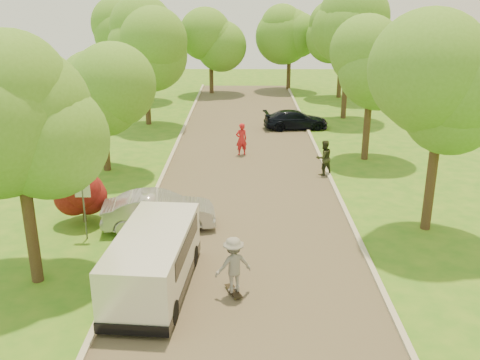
{
  "coord_description": "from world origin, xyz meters",
  "views": [
    {
      "loc": [
        -0.1,
        -13.61,
        8.46
      ],
      "look_at": [
        -0.25,
        6.8,
        1.3
      ],
      "focal_mm": 40.0,
      "sensor_mm": 36.0,
      "label": 1
    }
  ],
  "objects_px": {
    "silver_sedan": "(159,211)",
    "person_striped": "(241,139)",
    "street_sign": "(83,199)",
    "skateboarder": "(233,265)",
    "minivan": "(154,260)",
    "dark_sedan": "(296,120)",
    "longboard": "(234,291)",
    "person_olive": "(324,158)"
  },
  "relations": [
    {
      "from": "dark_sedan",
      "to": "person_olive",
      "type": "relative_size",
      "value": 2.41
    },
    {
      "from": "street_sign",
      "to": "person_olive",
      "type": "xyz_separation_m",
      "value": [
        9.6,
        7.31,
        -0.69
      ]
    },
    {
      "from": "minivan",
      "to": "skateboarder",
      "type": "height_order",
      "value": "minivan"
    },
    {
      "from": "dark_sedan",
      "to": "person_olive",
      "type": "height_order",
      "value": "person_olive"
    },
    {
      "from": "street_sign",
      "to": "longboard",
      "type": "relative_size",
      "value": 2.39
    },
    {
      "from": "street_sign",
      "to": "silver_sedan",
      "type": "distance_m",
      "value": 2.82
    },
    {
      "from": "minivan",
      "to": "longboard",
      "type": "height_order",
      "value": "minivan"
    },
    {
      "from": "skateboarder",
      "to": "dark_sedan",
      "type": "bearing_deg",
      "value": -123.19
    },
    {
      "from": "dark_sedan",
      "to": "skateboarder",
      "type": "bearing_deg",
      "value": 163.07
    },
    {
      "from": "silver_sedan",
      "to": "longboard",
      "type": "bearing_deg",
      "value": -155.45
    },
    {
      "from": "longboard",
      "to": "person_olive",
      "type": "xyz_separation_m",
      "value": [
        4.19,
        11.06,
        0.78
      ]
    },
    {
      "from": "skateboarder",
      "to": "silver_sedan",
      "type": "bearing_deg",
      "value": -81.39
    },
    {
      "from": "minivan",
      "to": "longboard",
      "type": "distance_m",
      "value": 2.54
    },
    {
      "from": "longboard",
      "to": "skateboarder",
      "type": "height_order",
      "value": "skateboarder"
    },
    {
      "from": "skateboarder",
      "to": "person_olive",
      "type": "height_order",
      "value": "skateboarder"
    },
    {
      "from": "minivan",
      "to": "person_olive",
      "type": "relative_size",
      "value": 2.96
    },
    {
      "from": "longboard",
      "to": "skateboarder",
      "type": "distance_m",
      "value": 0.88
    },
    {
      "from": "minivan",
      "to": "person_olive",
      "type": "bearing_deg",
      "value": 63.39
    },
    {
      "from": "silver_sedan",
      "to": "dark_sedan",
      "type": "xyz_separation_m",
      "value": [
        6.6,
        15.78,
        -0.09
      ]
    },
    {
      "from": "minivan",
      "to": "silver_sedan",
      "type": "xyz_separation_m",
      "value": [
        -0.54,
        4.48,
        -0.29
      ]
    },
    {
      "from": "street_sign",
      "to": "silver_sedan",
      "type": "bearing_deg",
      "value": 21.45
    },
    {
      "from": "silver_sedan",
      "to": "person_striped",
      "type": "distance_m",
      "value": 10.17
    },
    {
      "from": "dark_sedan",
      "to": "skateboarder",
      "type": "height_order",
      "value": "skateboarder"
    },
    {
      "from": "street_sign",
      "to": "dark_sedan",
      "type": "distance_m",
      "value": 19.1
    },
    {
      "from": "longboard",
      "to": "person_striped",
      "type": "xyz_separation_m",
      "value": [
        0.16,
        14.43,
        0.8
      ]
    },
    {
      "from": "dark_sedan",
      "to": "longboard",
      "type": "xyz_separation_m",
      "value": [
        -3.69,
        -20.5,
        -0.51
      ]
    },
    {
      "from": "silver_sedan",
      "to": "skateboarder",
      "type": "height_order",
      "value": "skateboarder"
    },
    {
      "from": "street_sign",
      "to": "person_striped",
      "type": "relative_size",
      "value": 1.21
    },
    {
      "from": "silver_sedan",
      "to": "person_striped",
      "type": "xyz_separation_m",
      "value": [
        3.06,
        9.7,
        0.2
      ]
    },
    {
      "from": "skateboarder",
      "to": "person_striped",
      "type": "height_order",
      "value": "skateboarder"
    },
    {
      "from": "street_sign",
      "to": "skateboarder",
      "type": "distance_m",
      "value": 6.6
    },
    {
      "from": "dark_sedan",
      "to": "person_olive",
      "type": "bearing_deg",
      "value": 176.31
    },
    {
      "from": "street_sign",
      "to": "longboard",
      "type": "bearing_deg",
      "value": -34.7
    },
    {
      "from": "longboard",
      "to": "skateboarder",
      "type": "bearing_deg",
      "value": -67.98
    },
    {
      "from": "silver_sedan",
      "to": "street_sign",
      "type": "bearing_deg",
      "value": 104.42
    },
    {
      "from": "street_sign",
      "to": "person_olive",
      "type": "height_order",
      "value": "street_sign"
    },
    {
      "from": "silver_sedan",
      "to": "person_olive",
      "type": "xyz_separation_m",
      "value": [
        7.1,
        6.33,
        0.18
      ]
    },
    {
      "from": "minivan",
      "to": "person_striped",
      "type": "bearing_deg",
      "value": 84.55
    },
    {
      "from": "minivan",
      "to": "dark_sedan",
      "type": "distance_m",
      "value": 21.15
    },
    {
      "from": "silver_sedan",
      "to": "longboard",
      "type": "distance_m",
      "value": 5.58
    },
    {
      "from": "silver_sedan",
      "to": "skateboarder",
      "type": "distance_m",
      "value": 5.56
    },
    {
      "from": "dark_sedan",
      "to": "skateboarder",
      "type": "xyz_separation_m",
      "value": [
        -3.69,
        -20.5,
        0.36
      ]
    }
  ]
}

